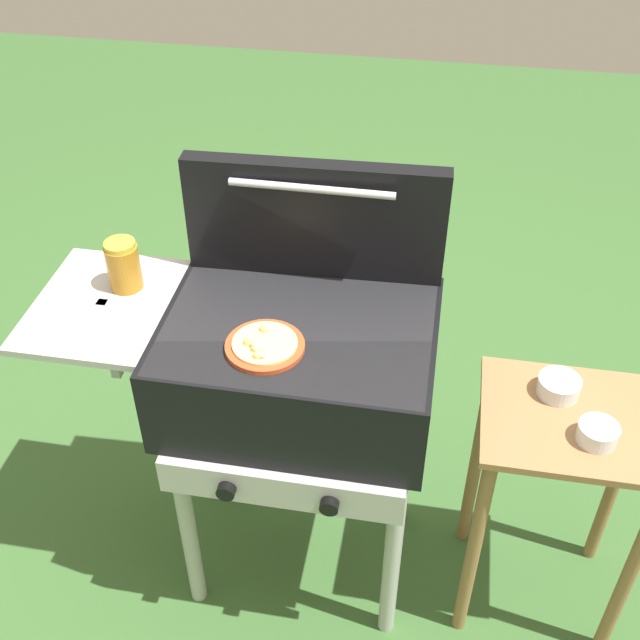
% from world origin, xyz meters
% --- Properties ---
extents(ground_plane, '(8.00, 8.00, 0.00)m').
position_xyz_m(ground_plane, '(0.00, 0.00, 0.00)').
color(ground_plane, '#38602D').
extents(grill, '(0.96, 0.53, 0.90)m').
position_xyz_m(grill, '(-0.01, -0.00, 0.76)').
color(grill, black).
rests_on(grill, ground_plane).
extents(grill_lid_open, '(0.63, 0.09, 0.30)m').
position_xyz_m(grill_lid_open, '(0.00, 0.21, 1.05)').
color(grill_lid_open, black).
rests_on(grill_lid_open, grill).
extents(pizza_cheese, '(0.18, 0.18, 0.04)m').
position_xyz_m(pizza_cheese, '(-0.06, -0.10, 0.91)').
color(pizza_cheese, '#C64723').
rests_on(pizza_cheese, grill).
extents(sauce_jar, '(0.08, 0.08, 0.13)m').
position_xyz_m(sauce_jar, '(-0.44, 0.07, 0.96)').
color(sauce_jar, '#B77A1E').
rests_on(sauce_jar, grill).
extents(prep_table, '(0.44, 0.36, 0.71)m').
position_xyz_m(prep_table, '(0.66, 0.00, 0.51)').
color(prep_table, olive).
rests_on(prep_table, ground_plane).
extents(topping_bowl_near, '(0.09, 0.09, 0.04)m').
position_xyz_m(topping_bowl_near, '(0.70, -0.06, 0.73)').
color(topping_bowl_near, silver).
rests_on(topping_bowl_near, prep_table).
extents(topping_bowl_far, '(0.10, 0.10, 0.04)m').
position_xyz_m(topping_bowl_far, '(0.62, 0.08, 0.73)').
color(topping_bowl_far, silver).
rests_on(topping_bowl_far, prep_table).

